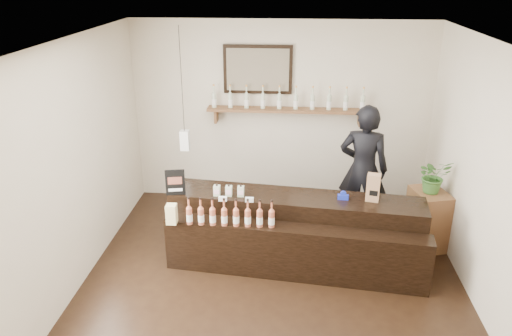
{
  "coord_description": "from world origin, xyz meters",
  "views": [
    {
      "loc": [
        0.19,
        -4.86,
        3.5
      ],
      "look_at": [
        -0.24,
        0.7,
        1.23
      ],
      "focal_mm": 35.0,
      "sensor_mm": 36.0,
      "label": 1
    }
  ],
  "objects": [
    {
      "name": "side_cabinet",
      "position": [
        2.0,
        1.14,
        0.39
      ],
      "size": [
        0.52,
        0.62,
        0.79
      ],
      "color": "brown",
      "rests_on": "ground"
    },
    {
      "name": "paper_bag",
      "position": [
        1.17,
        0.65,
        1.05
      ],
      "size": [
        0.18,
        0.15,
        0.34
      ],
      "color": "#9B6F4A",
      "rests_on": "counter"
    },
    {
      "name": "promo_sign",
      "position": [
        -1.22,
        0.62,
        1.04
      ],
      "size": [
        0.24,
        0.07,
        0.33
      ],
      "color": "black",
      "rests_on": "counter"
    },
    {
      "name": "tape_dispenser",
      "position": [
        0.82,
        0.65,
        0.92
      ],
      "size": [
        0.13,
        0.06,
        0.11
      ],
      "color": "#1829AD",
      "rests_on": "counter"
    },
    {
      "name": "ground",
      "position": [
        0.0,
        0.0,
        0.0
      ],
      "size": [
        5.0,
        5.0,
        0.0
      ],
      "primitive_type": "plane",
      "color": "black",
      "rests_on": "ground"
    },
    {
      "name": "potted_plant",
      "position": [
        2.0,
        1.14,
        1.01
      ],
      "size": [
        0.48,
        0.44,
        0.45
      ],
      "primitive_type": "imported",
      "rotation": [
        0.0,
        0.0,
        0.25
      ],
      "color": "#3C712D",
      "rests_on": "side_cabinet"
    },
    {
      "name": "counter",
      "position": [
        0.24,
        0.58,
        0.41
      ],
      "size": [
        3.18,
        1.18,
        1.03
      ],
      "color": "black",
      "rests_on": "ground"
    },
    {
      "name": "back_wall_decor",
      "position": [
        -0.16,
        2.37,
        1.76
      ],
      "size": [
        2.66,
        0.96,
        1.69
      ],
      "color": "brown",
      "rests_on": "ground"
    },
    {
      "name": "shopkeeper",
      "position": [
        1.17,
        1.55,
        1.03
      ],
      "size": [
        0.84,
        0.64,
        2.06
      ],
      "primitive_type": "imported",
      "rotation": [
        0.0,
        0.0,
        2.93
      ],
      "color": "black",
      "rests_on": "ground"
    },
    {
      "name": "room_shell",
      "position": [
        0.0,
        0.0,
        1.7
      ],
      "size": [
        5.0,
        5.0,
        5.0
      ],
      "color": "beige",
      "rests_on": "ground"
    }
  ]
}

